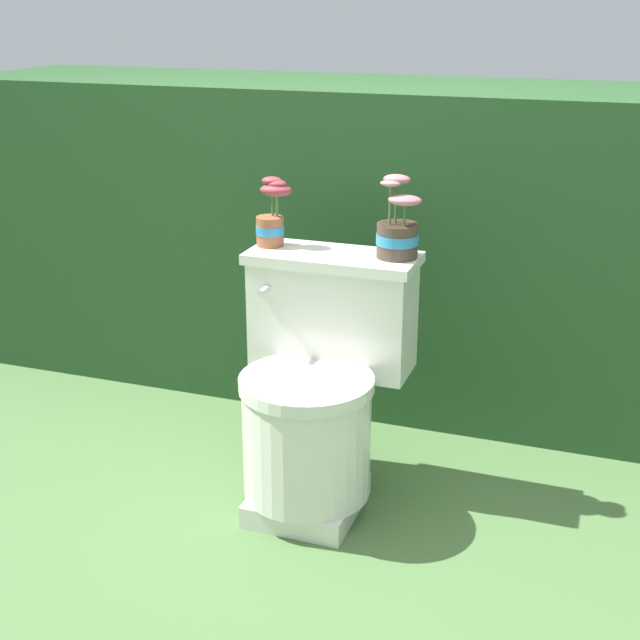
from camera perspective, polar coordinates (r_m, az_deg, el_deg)
name	(u,v)px	position (r m, az deg, el deg)	size (l,w,h in m)	color
ground_plane	(304,504)	(2.72, -1.01, -11.72)	(12.00, 12.00, 0.00)	#4C703D
hedge_backdrop	(393,242)	(3.33, 4.67, 5.03)	(3.28, 0.71, 1.14)	#234723
toilet	(317,391)	(2.60, -0.21, -4.58)	(0.50, 0.53, 0.73)	silver
potted_plant_left	(272,216)	(2.65, -3.11, 6.64)	(0.11, 0.09, 0.21)	#9E5638
potted_plant_midleft	(398,232)	(2.54, 5.00, 5.64)	(0.13, 0.12, 0.24)	#47382D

